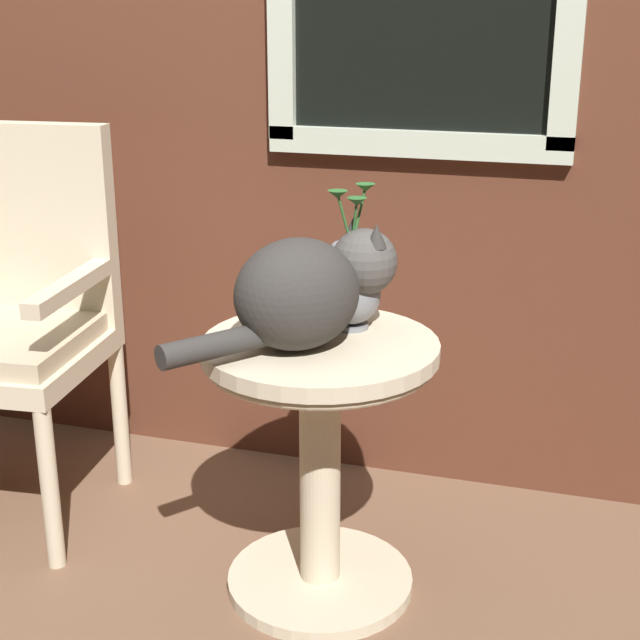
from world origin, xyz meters
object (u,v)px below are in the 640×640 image
object	(u,v)px
wicker_side_table	(320,428)
cat	(306,290)
wicker_chair	(7,307)
pewter_vase_with_ivy	(351,286)

from	to	relation	value
wicker_side_table	cat	world-z (taller)	cat
wicker_side_table	cat	size ratio (longest dim) A/B	1.27
wicker_side_table	wicker_chair	bearing A→B (deg)	169.69
cat	wicker_chair	bearing A→B (deg)	167.68
pewter_vase_with_ivy	cat	bearing A→B (deg)	-115.07
wicker_side_table	cat	bearing A→B (deg)	-127.17
wicker_chair	pewter_vase_with_ivy	size ratio (longest dim) A/B	3.15
cat	pewter_vase_with_ivy	bearing A→B (deg)	64.93
wicker_side_table	wicker_chair	world-z (taller)	wicker_chair
cat	pewter_vase_with_ivy	size ratio (longest dim) A/B	1.50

